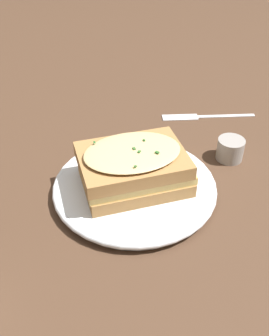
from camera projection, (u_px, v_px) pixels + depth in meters
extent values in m
plane|color=#473021|center=(121.00, 194.00, 0.61)|extent=(2.40, 2.40, 0.00)
cylinder|color=white|center=(135.00, 187.00, 0.61)|extent=(0.24, 0.24, 0.02)
torus|color=white|center=(134.00, 185.00, 0.60)|extent=(0.25, 0.25, 0.01)
cube|color=#A37542|center=(134.00, 177.00, 0.59)|extent=(0.16, 0.12, 0.02)
cube|color=#E0C16B|center=(134.00, 169.00, 0.58)|extent=(0.16, 0.11, 0.01)
cube|color=#A37542|center=(132.00, 160.00, 0.57)|extent=(0.16, 0.12, 0.02)
ellipsoid|color=#DBBC7F|center=(132.00, 152.00, 0.56)|extent=(0.15, 0.11, 0.01)
cube|color=#2D6028|center=(135.00, 150.00, 0.56)|extent=(0.00, 0.01, 0.00)
cube|color=#2D6028|center=(144.00, 140.00, 0.58)|extent=(0.00, 0.00, 0.00)
cube|color=#2D6028|center=(94.00, 142.00, 0.57)|extent=(0.00, 0.00, 0.00)
cube|color=#2D6028|center=(157.00, 152.00, 0.55)|extent=(0.01, 0.01, 0.00)
cube|color=#2D6028|center=(139.00, 152.00, 0.55)|extent=(0.01, 0.01, 0.00)
cube|color=#2D6028|center=(135.00, 166.00, 0.53)|extent=(0.00, 0.00, 0.00)
cube|color=silver|center=(226.00, 116.00, 0.79)|extent=(0.12, 0.03, 0.00)
cube|color=silver|center=(180.00, 117.00, 0.79)|extent=(0.07, 0.03, 0.00)
cube|color=#333335|center=(175.00, 118.00, 0.78)|extent=(0.04, 0.01, 0.00)
cube|color=#333335|center=(175.00, 117.00, 0.78)|extent=(0.04, 0.01, 0.00)
cube|color=#333335|center=(174.00, 115.00, 0.79)|extent=(0.04, 0.01, 0.00)
cylinder|color=gray|center=(230.00, 149.00, 0.67)|extent=(0.05, 0.05, 0.04)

